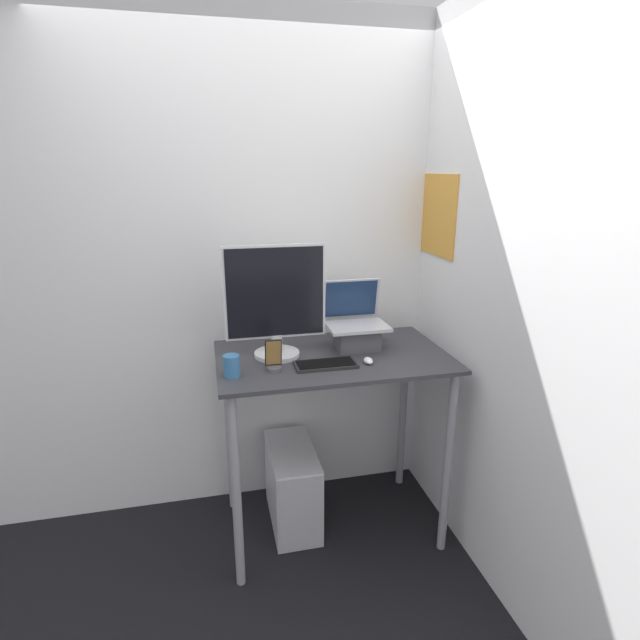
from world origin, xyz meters
name	(u,v)px	position (x,y,z in m)	size (l,w,h in m)	color
ground_plane	(348,572)	(0.00, 0.00, 0.00)	(12.00, 12.00, 0.00)	black
wall_back	(314,273)	(0.00, 0.76, 1.30)	(6.00, 0.05, 2.60)	silver
wall_side_right	(496,300)	(0.64, 0.00, 1.30)	(0.06, 6.00, 2.60)	silver
desk	(332,386)	(0.00, 0.34, 0.82)	(1.11, 0.67, 0.98)	#333338
laptop	(356,330)	(0.14, 0.41, 1.07)	(0.30, 0.25, 0.33)	#4C4C51
monitor	(276,305)	(-0.26, 0.38, 1.23)	(0.47, 0.22, 0.53)	silver
keyboard	(326,364)	(-0.07, 0.20, 0.99)	(0.28, 0.13, 0.02)	black
mouse	(368,361)	(0.13, 0.19, 1.00)	(0.04, 0.06, 0.03)	white
cell_phone	(274,360)	(-0.30, 0.20, 1.03)	(0.07, 0.06, 0.15)	#4C4C51
computer_tower	(293,486)	(-0.19, 0.42, 0.22)	(0.24, 0.48, 0.43)	silver
mug	(231,366)	(-0.49, 0.18, 1.03)	(0.07, 0.07, 0.10)	#336699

